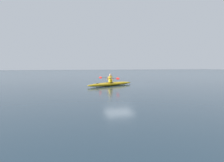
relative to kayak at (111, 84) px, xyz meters
The scene contains 3 objects.
ground_plane 1.07m from the kayak, 148.80° to the right, with size 160.00×160.00×0.00m, color #233847.
kayak is the anchor object (origin of this frame).
kayaker 0.46m from the kayak, 27.13° to the left, with size 1.17×2.22×0.71m.
Camera 1 is at (6.04, 17.44, 1.64)m, focal length 33.83 mm.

